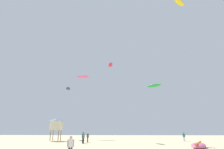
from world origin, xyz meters
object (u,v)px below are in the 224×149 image
Objects in this scene: person_foreground at (71,145)px; kite_aloft_0 at (110,65)px; kite_aloft_2 at (68,89)px; kite_aloft_3 at (154,86)px; person_right at (184,136)px; person_left at (88,137)px; kite_aloft_4 at (83,77)px; lifeguard_tower at (56,124)px; kite_aloft_1 at (179,2)px; kite_grounded_near at (199,145)px; person_midground at (83,137)px.

person_foreground is 30.74m from kite_aloft_0.
kite_aloft_2 is 1.44× the size of kite_aloft_3.
person_left is at bearing 90.51° from person_right.
person_right is 0.45× the size of kite_aloft_4.
kite_aloft_4 reaches higher than kite_aloft_2.
lifeguard_tower is 18.90m from kite_aloft_4.
person_right is 0.38× the size of lifeguard_tower.
person_right is at bearing 39.22° from kite_aloft_3.
person_right is 23.78m from lifeguard_tower.
person_left is 30.27m from kite_aloft_1.
person_left is 13.97m from kite_aloft_3.
kite_grounded_near is 1.60× the size of kite_aloft_4.
kite_aloft_0 is 14.84m from kite_aloft_3.
person_left is 0.28× the size of kite_grounded_near.
kite_aloft_2 is at bearing 155.91° from kite_aloft_0.
person_midground is 1.08× the size of person_left.
person_left is at bearing 156.55° from person_foreground.
kite_grounded_near is 1.78× the size of kite_aloft_1.
kite_aloft_2 reaches higher than kite_grounded_near.
kite_aloft_3 is (11.19, -1.24, 8.26)m from person_left.
kite_aloft_4 is at bearing 139.17° from kite_aloft_1.
person_right is at bearing 93.38° from kite_aloft_1.
lifeguard_tower reaches higher than person_foreground.
kite_aloft_2 is 24.26m from kite_aloft_3.
kite_aloft_2 reaches higher than kite_aloft_3.
kite_aloft_4 is at bearing 81.06° from lifeguard_tower.
person_left is 17.22m from person_right.
person_right is 25.32m from kite_aloft_1.
kite_aloft_0 is 0.87× the size of kite_aloft_2.
person_left is 1.00× the size of person_right.
person_right is (15.49, 20.83, -0.04)m from person_foreground.
kite_aloft_1 is at bearing -31.06° from kite_aloft_2.
person_foreground is 15.55m from person_midground.
kite_grounded_near is at bearing -54.75° from kite_aloft_4.
lifeguard_tower reaches higher than person_right.
kite_aloft_0 is at bearing 24.45° from lifeguard_tower.
kite_aloft_0 is (10.16, 4.62, 13.48)m from lifeguard_tower.
person_left is 23.92m from kite_aloft_4.
lifeguard_tower is at bearing 147.57° from kite_grounded_near.
kite_aloft_1 is at bearing 108.22° from person_foreground.
person_right is 30.08m from kite_aloft_4.
kite_aloft_2 is at bearing -126.15° from kite_aloft_4.
kite_aloft_4 is at bearing 125.25° from kite_grounded_near.
person_foreground is 1.04× the size of person_left.
person_right is at bearing -23.23° from kite_aloft_2.
kite_aloft_3 is 25.78m from kite_aloft_4.
person_left is at bearing 147.77° from kite_grounded_near.
person_midground is 16.38m from kite_grounded_near.
kite_aloft_4 is (-8.04, 8.86, -0.40)m from kite_aloft_0.
kite_aloft_0 is at bearing 144.04° from kite_aloft_1.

